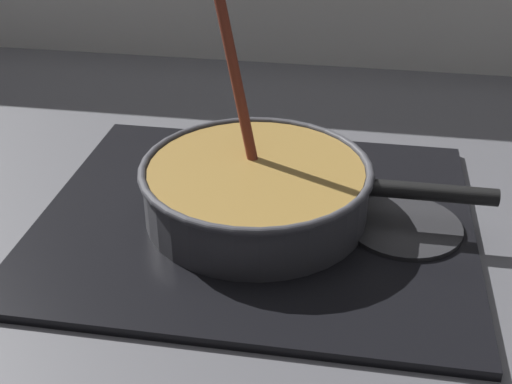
% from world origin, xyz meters
% --- Properties ---
extents(ground, '(2.40, 1.60, 0.04)m').
position_xyz_m(ground, '(0.00, 0.00, -0.02)').
color(ground, '#4C4C51').
extents(hob_plate, '(0.56, 0.48, 0.01)m').
position_xyz_m(hob_plate, '(0.15, 0.17, 0.01)').
color(hob_plate, black).
rests_on(hob_plate, ground).
extents(burner_ring, '(0.18, 0.18, 0.01)m').
position_xyz_m(burner_ring, '(0.15, 0.17, 0.02)').
color(burner_ring, '#592D0C').
rests_on(burner_ring, hob_plate).
extents(spare_burner, '(0.15, 0.15, 0.01)m').
position_xyz_m(spare_burner, '(0.34, 0.17, 0.01)').
color(spare_burner, '#262628').
rests_on(spare_burner, hob_plate).
extents(cooking_pan, '(0.45, 0.30, 0.27)m').
position_xyz_m(cooking_pan, '(0.15, 0.17, 0.05)').
color(cooking_pan, '#38383D').
rests_on(cooking_pan, hob_plate).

